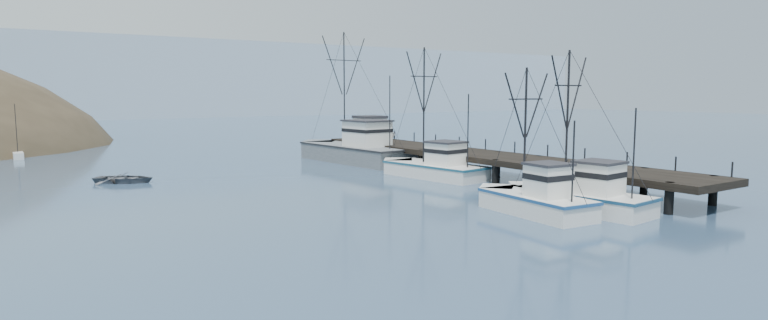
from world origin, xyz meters
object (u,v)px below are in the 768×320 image
(trawler_far, at_px, (432,168))
(trawler_near, at_px, (578,198))
(pickup_truck, at_px, (374,133))
(motorboat, at_px, (124,182))
(pier, at_px, (477,156))
(pier_shed, at_px, (370,128))
(work_vessel, at_px, (354,150))
(trawler_mid, at_px, (532,201))

(trawler_far, bearing_deg, trawler_near, -95.79)
(pickup_truck, height_order, motorboat, pickup_truck)
(pier, relative_size, pier_shed, 13.75)
(trawler_near, relative_size, trawler_far, 0.89)
(trawler_near, bearing_deg, trawler_far, 84.21)
(trawler_far, bearing_deg, motorboat, 152.98)
(pickup_truck, bearing_deg, work_vessel, 120.55)
(trawler_far, bearing_deg, pickup_truck, 73.90)
(trawler_mid, relative_size, pickup_truck, 1.72)
(trawler_mid, distance_m, work_vessel, 30.66)
(pier, distance_m, work_vessel, 15.59)
(trawler_mid, height_order, motorboat, trawler_mid)
(work_vessel, distance_m, motorboat, 23.87)
(motorboat, bearing_deg, trawler_mid, -110.61)
(trawler_near, bearing_deg, work_vessel, 86.03)
(pickup_truck, xyz_separation_m, motorboat, (-28.22, -5.19, -2.75))
(pickup_truck, bearing_deg, pier, 175.86)
(pier, relative_size, pickup_truck, 8.10)
(trawler_near, xyz_separation_m, work_vessel, (2.16, 31.08, 0.41))
(trawler_mid, xyz_separation_m, pier_shed, (9.33, 33.14, 2.60))
(trawler_mid, height_order, work_vessel, work_vessel)
(work_vessel, xyz_separation_m, pier_shed, (3.99, 2.95, 2.19))
(trawler_near, xyz_separation_m, pier_shed, (6.14, 34.03, 2.60))
(pier, relative_size, trawler_near, 4.19)
(work_vessel, bearing_deg, motorboat, -174.60)
(pickup_truck, bearing_deg, pier_shed, 87.23)
(pier, relative_size, trawler_mid, 4.70)
(trawler_mid, relative_size, pier_shed, 2.93)
(trawler_far, height_order, motorboat, trawler_far)
(trawler_far, height_order, pier_shed, trawler_far)
(trawler_near, relative_size, work_vessel, 0.60)
(motorboat, bearing_deg, pier_shed, -43.35)
(trawler_mid, bearing_deg, trawler_near, -15.64)
(pier_shed, bearing_deg, trawler_far, -104.53)
(pier_shed, xyz_separation_m, motorboat, (-27.72, -5.19, -3.42))
(pickup_truck, bearing_deg, motorboat, 97.66)
(pier, bearing_deg, pier_shed, 90.23)
(trawler_near, distance_m, pier_shed, 34.68)
(trawler_near, distance_m, pickup_truck, 34.73)
(pier_shed, bearing_deg, trawler_mid, -105.72)
(trawler_mid, bearing_deg, pickup_truck, 73.48)
(trawler_near, height_order, trawler_mid, trawler_near)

